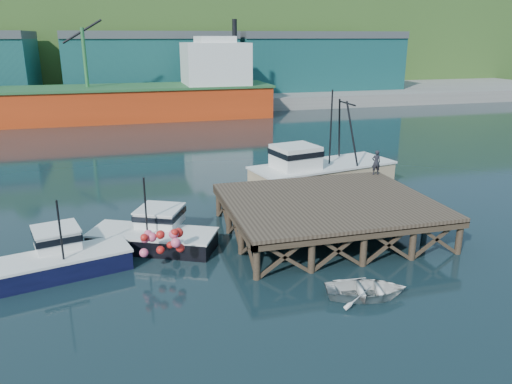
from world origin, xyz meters
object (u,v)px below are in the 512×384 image
object	(u,v)px
boat_navy	(61,257)
boat_black	(155,233)
trawler	(320,169)
dinghy	(366,289)
dockworker	(376,162)

from	to	relation	value
boat_navy	boat_black	distance (m)	5.18
boat_navy	boat_black	size ratio (longest dim) A/B	0.93
trawler	dinghy	xyz separation A→B (m)	(-4.43, -16.42, -1.18)
boat_navy	dinghy	size ratio (longest dim) A/B	1.86
boat_black	trawler	size ratio (longest dim) A/B	0.62
boat_navy	boat_black	world-z (taller)	boat_black
dockworker	boat_black	bearing A→B (deg)	17.95
boat_navy	dockworker	distance (m)	21.21
dockworker	trawler	bearing A→B (deg)	-57.34
boat_navy	trawler	xyz separation A→B (m)	(17.99, 10.06, 0.74)
boat_black	dinghy	bearing A→B (deg)	-17.86
boat_navy	dinghy	xyz separation A→B (m)	(13.56, -6.36, -0.44)
boat_navy	boat_black	bearing A→B (deg)	8.70
boat_black	trawler	distance (m)	15.50
dinghy	dockworker	bearing A→B (deg)	-16.17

